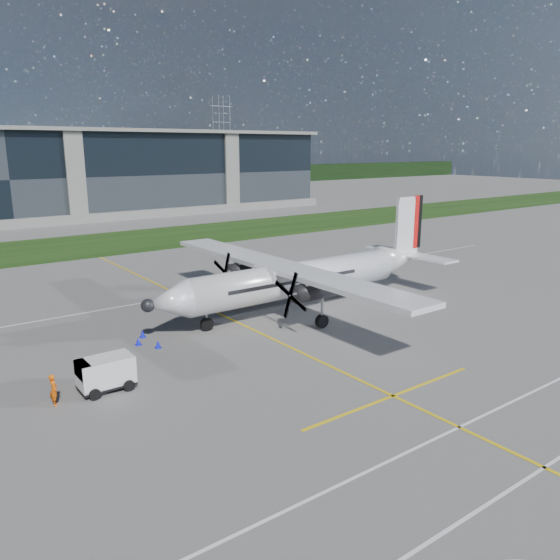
{
  "coord_description": "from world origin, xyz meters",
  "views": [
    {
      "loc": [
        -16.96,
        -23.31,
        12.43
      ],
      "look_at": [
        7.03,
        9.25,
        2.56
      ],
      "focal_mm": 35.0,
      "sensor_mm": 36.0,
      "label": 1
    }
  ],
  "objects_px": {
    "pylon_east": "(222,140)",
    "turboprop_aircraft": "(306,258)",
    "safety_cone_stbdwing": "(192,280)",
    "ground_crew_person": "(53,388)",
    "baggage_tug": "(106,374)",
    "safety_cone_nose_port": "(158,344)",
    "safety_cone_nose_stbd": "(143,334)",
    "safety_cone_fwd": "(138,341)"
  },
  "relations": [
    {
      "from": "baggage_tug",
      "to": "safety_cone_fwd",
      "type": "xyz_separation_m",
      "value": [
        3.94,
        5.41,
        -0.64
      ]
    },
    {
      "from": "baggage_tug",
      "to": "safety_cone_nose_port",
      "type": "xyz_separation_m",
      "value": [
        4.74,
        4.15,
        -0.64
      ]
    },
    {
      "from": "safety_cone_fwd",
      "to": "safety_cone_stbdwing",
      "type": "bearing_deg",
      "value": 50.91
    },
    {
      "from": "safety_cone_nose_stbd",
      "to": "safety_cone_stbdwing",
      "type": "bearing_deg",
      "value": 50.34
    },
    {
      "from": "pylon_east",
      "to": "ground_crew_person",
      "type": "xyz_separation_m",
      "value": [
        -96.24,
        -146.73,
        -14.07
      ]
    },
    {
      "from": "safety_cone_stbdwing",
      "to": "safety_cone_nose_stbd",
      "type": "xyz_separation_m",
      "value": [
        -9.85,
        -11.88,
        0.0
      ]
    },
    {
      "from": "ground_crew_person",
      "to": "safety_cone_nose_port",
      "type": "xyz_separation_m",
      "value": [
        7.41,
        4.34,
        -0.68
      ]
    },
    {
      "from": "safety_cone_stbdwing",
      "to": "safety_cone_nose_stbd",
      "type": "height_order",
      "value": "same"
    },
    {
      "from": "safety_cone_stbdwing",
      "to": "safety_cone_fwd",
      "type": "height_order",
      "value": "same"
    },
    {
      "from": "pylon_east",
      "to": "safety_cone_nose_port",
      "type": "height_order",
      "value": "pylon_east"
    },
    {
      "from": "baggage_tug",
      "to": "safety_cone_stbdwing",
      "type": "xyz_separation_m",
      "value": [
        14.59,
        18.52,
        -0.64
      ]
    },
    {
      "from": "pylon_east",
      "to": "safety_cone_stbdwing",
      "type": "relative_size",
      "value": 60.0
    },
    {
      "from": "turboprop_aircraft",
      "to": "baggage_tug",
      "type": "relative_size",
      "value": 9.27
    },
    {
      "from": "turboprop_aircraft",
      "to": "safety_cone_fwd",
      "type": "bearing_deg",
      "value": 179.46
    },
    {
      "from": "safety_cone_fwd",
      "to": "safety_cone_nose_stbd",
      "type": "relative_size",
      "value": 1.0
    },
    {
      "from": "pylon_east",
      "to": "safety_cone_fwd",
      "type": "bearing_deg",
      "value": -122.42
    },
    {
      "from": "safety_cone_nose_stbd",
      "to": "pylon_east",
      "type": "bearing_deg",
      "value": 57.59
    },
    {
      "from": "ground_crew_person",
      "to": "safety_cone_nose_port",
      "type": "distance_m",
      "value": 8.62
    },
    {
      "from": "safety_cone_stbdwing",
      "to": "safety_cone_nose_port",
      "type": "relative_size",
      "value": 1.0
    },
    {
      "from": "ground_crew_person",
      "to": "safety_cone_fwd",
      "type": "height_order",
      "value": "ground_crew_person"
    },
    {
      "from": "safety_cone_nose_port",
      "to": "baggage_tug",
      "type": "bearing_deg",
      "value": -138.8
    },
    {
      "from": "safety_cone_stbdwing",
      "to": "baggage_tug",
      "type": "bearing_deg",
      "value": -128.24
    },
    {
      "from": "safety_cone_fwd",
      "to": "safety_cone_nose_stbd",
      "type": "distance_m",
      "value": 1.47
    },
    {
      "from": "ground_crew_person",
      "to": "safety_cone_nose_stbd",
      "type": "distance_m",
      "value": 10.09
    },
    {
      "from": "pylon_east",
      "to": "turboprop_aircraft",
      "type": "xyz_separation_m",
      "value": [
        -75.83,
        -141.27,
        -10.87
      ]
    },
    {
      "from": "pylon_east",
      "to": "turboprop_aircraft",
      "type": "bearing_deg",
      "value": -118.23
    },
    {
      "from": "turboprop_aircraft",
      "to": "safety_cone_fwd",
      "type": "height_order",
      "value": "turboprop_aircraft"
    },
    {
      "from": "safety_cone_stbdwing",
      "to": "turboprop_aircraft",
      "type": "bearing_deg",
      "value": -76.62
    },
    {
      "from": "pylon_east",
      "to": "safety_cone_fwd",
      "type": "xyz_separation_m",
      "value": [
        -89.63,
        -141.14,
        -14.75
      ]
    },
    {
      "from": "ground_crew_person",
      "to": "safety_cone_stbdwing",
      "type": "relative_size",
      "value": 3.71
    },
    {
      "from": "baggage_tug",
      "to": "safety_cone_nose_stbd",
      "type": "xyz_separation_m",
      "value": [
        4.74,
        6.63,
        -0.64
      ]
    },
    {
      "from": "ground_crew_person",
      "to": "safety_cone_nose_port",
      "type": "relative_size",
      "value": 3.71
    },
    {
      "from": "safety_cone_nose_port",
      "to": "safety_cone_nose_stbd",
      "type": "bearing_deg",
      "value": 90.11
    },
    {
      "from": "safety_cone_stbdwing",
      "to": "pylon_east",
      "type": "bearing_deg",
      "value": 58.33
    },
    {
      "from": "safety_cone_fwd",
      "to": "safety_cone_nose_stbd",
      "type": "bearing_deg",
      "value": 56.91
    },
    {
      "from": "pylon_east",
      "to": "safety_cone_stbdwing",
      "type": "distance_m",
      "value": 151.15
    },
    {
      "from": "turboprop_aircraft",
      "to": "safety_cone_stbdwing",
      "type": "distance_m",
      "value": 14.15
    },
    {
      "from": "pylon_east",
      "to": "safety_cone_nose_stbd",
      "type": "height_order",
      "value": "pylon_east"
    },
    {
      "from": "safety_cone_stbdwing",
      "to": "safety_cone_fwd",
      "type": "xyz_separation_m",
      "value": [
        -10.65,
        -13.11,
        0.0
      ]
    },
    {
      "from": "pylon_east",
      "to": "safety_cone_nose_stbd",
      "type": "xyz_separation_m",
      "value": [
        -88.83,
        -139.91,
        -14.75
      ]
    },
    {
      "from": "baggage_tug",
      "to": "safety_cone_stbdwing",
      "type": "relative_size",
      "value": 5.94
    },
    {
      "from": "safety_cone_nose_stbd",
      "to": "safety_cone_fwd",
      "type": "bearing_deg",
      "value": -123.09
    }
  ]
}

